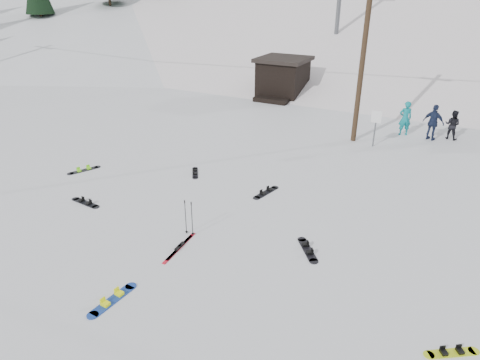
% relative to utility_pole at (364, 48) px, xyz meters
% --- Properties ---
extents(ground, '(200.00, 200.00, 0.00)m').
position_rel_utility_pole_xyz_m(ground, '(-2.00, -14.00, -4.68)').
color(ground, white).
rests_on(ground, ground).
extents(ski_slope, '(60.00, 85.24, 65.97)m').
position_rel_utility_pole_xyz_m(ski_slope, '(-2.00, 41.00, -16.68)').
color(ski_slope, white).
rests_on(ski_slope, ground).
extents(ridge_left, '(47.54, 95.03, 58.38)m').
position_rel_utility_pole_xyz_m(ridge_left, '(-38.00, 34.00, -15.68)').
color(ridge_left, white).
rests_on(ridge_left, ground).
extents(treeline_left, '(20.00, 64.00, 10.00)m').
position_rel_utility_pole_xyz_m(treeline_left, '(-36.00, 26.00, -4.68)').
color(treeline_left, black).
rests_on(treeline_left, ground).
extents(treeline_crest, '(50.00, 6.00, 10.00)m').
position_rel_utility_pole_xyz_m(treeline_crest, '(-2.00, 72.00, -4.68)').
color(treeline_crest, black).
rests_on(treeline_crest, ski_slope).
extents(utility_pole, '(2.00, 0.26, 9.00)m').
position_rel_utility_pole_xyz_m(utility_pole, '(0.00, 0.00, 0.00)').
color(utility_pole, '#3A2819').
rests_on(utility_pole, ground).
extents(trail_sign, '(0.50, 0.09, 1.85)m').
position_rel_utility_pole_xyz_m(trail_sign, '(1.10, -0.42, -3.41)').
color(trail_sign, '#595B60').
rests_on(trail_sign, ground).
extents(lift_hut, '(3.40, 4.10, 2.75)m').
position_rel_utility_pole_xyz_m(lift_hut, '(-7.00, 6.94, -3.32)').
color(lift_hut, black).
rests_on(lift_hut, ground).
extents(hero_snowboard, '(0.39, 1.62, 0.11)m').
position_rel_utility_pole_xyz_m(hero_snowboard, '(-2.35, -15.30, -4.65)').
color(hero_snowboard, '#193DA3').
rests_on(hero_snowboard, ground).
extents(hero_skis, '(0.26, 1.87, 0.10)m').
position_rel_utility_pole_xyz_m(hero_skis, '(-2.22, -12.48, -4.65)').
color(hero_skis, '#AA1121').
rests_on(hero_skis, ground).
extents(ski_poles, '(0.34, 0.09, 1.23)m').
position_rel_utility_pole_xyz_m(ski_poles, '(-2.39, -11.66, -4.05)').
color(ski_poles, black).
rests_on(ski_poles, ground).
extents(board_scatter_a, '(1.44, 0.37, 0.10)m').
position_rel_utility_pole_xyz_m(board_scatter_a, '(-7.09, -11.70, -4.65)').
color(board_scatter_a, black).
rests_on(board_scatter_a, ground).
extents(board_scatter_b, '(0.83, 1.10, 0.09)m').
position_rel_utility_pole_xyz_m(board_scatter_b, '(-4.98, -7.44, -4.66)').
color(board_scatter_b, black).
rests_on(board_scatter_b, ground).
extents(board_scatter_c, '(0.77, 1.38, 0.10)m').
position_rel_utility_pole_xyz_m(board_scatter_c, '(-9.46, -9.52, -4.65)').
color(board_scatter_c, black).
rests_on(board_scatter_c, ground).
extents(board_scatter_d, '(1.01, 1.23, 0.10)m').
position_rel_utility_pole_xyz_m(board_scatter_d, '(1.37, -10.71, -4.65)').
color(board_scatter_d, black).
rests_on(board_scatter_d, ground).
extents(board_scatter_e, '(1.13, 0.84, 0.09)m').
position_rel_utility_pole_xyz_m(board_scatter_e, '(5.62, -13.03, -4.66)').
color(board_scatter_e, '#DAF31B').
rests_on(board_scatter_e, ground).
extents(board_scatter_f, '(0.54, 1.46, 0.10)m').
position_rel_utility_pole_xyz_m(board_scatter_f, '(-1.45, -7.72, -4.65)').
color(board_scatter_f, black).
rests_on(board_scatter_f, ground).
extents(skier_teal, '(0.80, 0.70, 1.85)m').
position_rel_utility_pole_xyz_m(skier_teal, '(2.14, 2.17, -3.76)').
color(skier_teal, '#0C7A81').
rests_on(skier_teal, ground).
extents(skier_dark, '(0.86, 0.74, 1.55)m').
position_rel_utility_pole_xyz_m(skier_dark, '(4.44, 2.66, -3.91)').
color(skier_dark, black).
rests_on(skier_dark, ground).
extents(skier_navy, '(1.19, 0.78, 1.88)m').
position_rel_utility_pole_xyz_m(skier_navy, '(3.55, 2.01, -3.74)').
color(skier_navy, '#19223F').
rests_on(skier_navy, ground).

